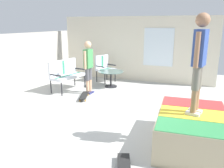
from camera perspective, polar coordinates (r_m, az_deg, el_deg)
ground_plane at (r=5.76m, az=0.34°, el=-8.27°), size 12.00×12.00×0.10m
house_facade at (r=9.12m, az=6.00°, el=8.66°), size 0.23×6.00×2.48m
skate_ramp at (r=4.56m, az=19.65°, el=-10.65°), size 1.89×2.15×0.63m
patio_bench at (r=7.91m, az=-11.46°, el=2.91°), size 1.33×0.77×1.02m
patio_chair_near_house at (r=8.91m, az=-2.03°, el=4.51°), size 0.79×0.76×1.02m
patio_table at (r=8.17m, az=-0.29°, el=2.07°), size 0.90×0.90×0.57m
person_watching at (r=7.31m, az=-5.91°, el=5.09°), size 0.48×0.25×1.68m
person_skater at (r=4.18m, az=20.87°, el=6.31°), size 0.47×0.29×1.75m
skateboard_by_bench at (r=7.03m, az=-6.95°, el=-2.88°), size 0.82×0.44×0.10m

